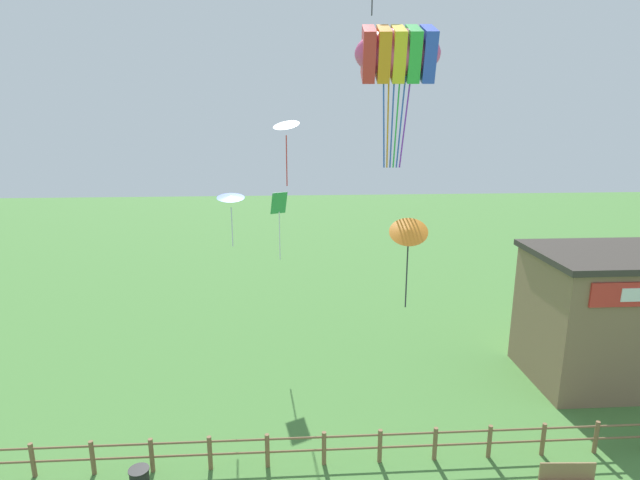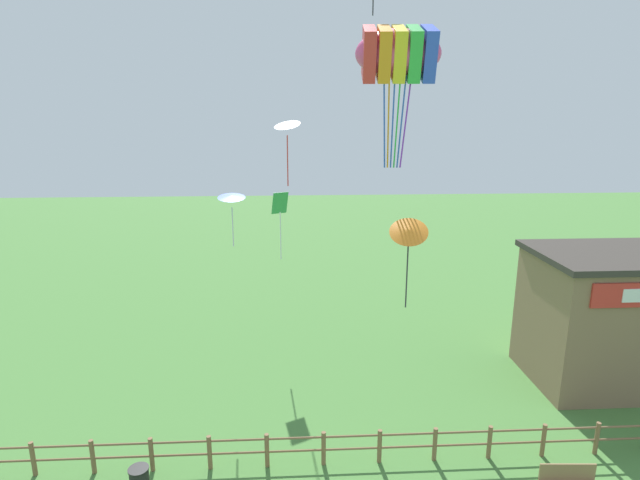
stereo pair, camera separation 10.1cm
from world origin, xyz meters
The scene contains 7 objects.
wooden_fence centered at (0.00, 5.40, 0.64)m, with size 21.22×0.14×1.13m.
park_bench_by_building centered at (6.86, 3.62, 0.53)m, with size 1.62×0.49×1.01m.
kite_rainbow_parafoil centered at (2.86, 10.05, 12.69)m, with size 3.15×2.31×4.96m.
kite_orange_delta centered at (2.95, 7.76, 6.88)m, with size 1.49×1.37×3.09m.
kite_blue_delta centered at (-3.25, 11.49, 7.49)m, with size 1.20×1.20×2.16m.
kite_green_diamond centered at (-1.42, 14.19, 6.39)m, with size 0.79×0.59×3.14m.
kite_white_delta centered at (-1.05, 13.90, 10.19)m, with size 1.57×1.56×2.89m.
Camera 1 is at (-0.97, -8.04, 10.61)m, focal length 28.00 mm.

